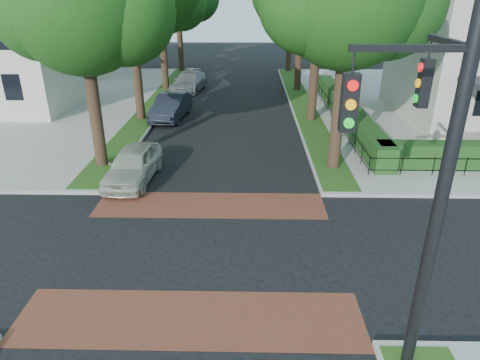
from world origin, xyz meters
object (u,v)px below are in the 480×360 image
parked_car_front (133,164)px  parked_car_middle (171,107)px  parked_car_rear (189,82)px  traffic_signal (430,172)px

parked_car_front → parked_car_middle: bearing=93.6°
parked_car_front → parked_car_rear: parked_car_rear is taller
parked_car_front → parked_car_middle: size_ratio=0.91×
parked_car_front → parked_car_middle: parked_car_middle is taller
parked_car_front → parked_car_rear: bearing=93.3°
traffic_signal → parked_car_rear: bearing=106.6°
parked_car_front → parked_car_middle: 9.97m
traffic_signal → parked_car_front: bearing=130.5°
traffic_signal → parked_car_front: 13.66m
parked_car_front → parked_car_rear: 18.33m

